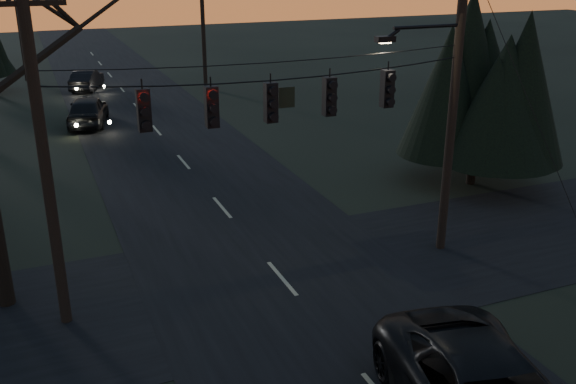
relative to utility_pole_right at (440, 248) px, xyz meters
name	(u,v)px	position (x,y,z in m)	size (l,w,h in m)	color
main_road	(195,175)	(-5.50, 10.00, 0.01)	(8.00, 120.00, 0.02)	black
cross_road	(282,279)	(-5.50, 0.00, 0.01)	(60.00, 7.00, 0.02)	black
utility_pole_right	(440,248)	(0.00, 0.00, 0.00)	(5.00, 0.30, 10.00)	black
utility_pole_left	(67,321)	(-11.50, 0.00, 0.00)	(1.80, 0.30, 8.50)	black
utility_pole_far_r	(206,89)	(0.00, 28.00, 0.00)	(1.80, 0.30, 8.50)	black
utility_pole_far_l	(27,81)	(-11.50, 36.00, 0.00)	(0.30, 0.30, 8.00)	black
span_signal_assembly	(273,100)	(-5.74, 0.00, 5.31)	(11.50, 0.44, 1.51)	black
evergreen_right	(481,75)	(4.77, 4.71, 4.46)	(4.69, 4.69, 7.73)	black
sedan_oncoming_a	(88,111)	(-8.70, 20.64, 0.81)	(1.90, 4.73, 1.61)	black
sedan_oncoming_b	(87,80)	(-7.71, 30.73, 0.68)	(1.43, 4.11, 1.35)	black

